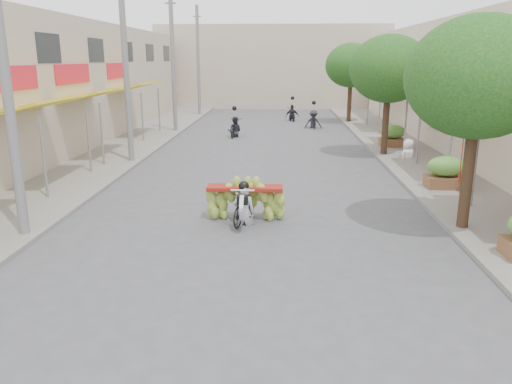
# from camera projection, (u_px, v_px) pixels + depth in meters

# --- Properties ---
(ground) EXTENTS (120.00, 120.00, 0.00)m
(ground) POSITION_uv_depth(u_px,v_px,m) (235.00, 300.00, 9.02)
(ground) COLOR #4F4F54
(ground) RESTS_ON ground
(sidewalk_left) EXTENTS (4.00, 60.00, 0.12)m
(sidewalk_left) POSITION_uv_depth(u_px,v_px,m) (117.00, 149.00, 23.80)
(sidewalk_left) COLOR gray
(sidewalk_left) RESTS_ON ground
(sidewalk_right) EXTENTS (4.00, 60.00, 0.12)m
(sidewalk_right) POSITION_uv_depth(u_px,v_px,m) (414.00, 151.00, 23.14)
(sidewalk_right) COLOR gray
(sidewalk_right) RESTS_ON ground
(far_building) EXTENTS (20.00, 6.00, 7.00)m
(far_building) POSITION_uv_depth(u_px,v_px,m) (272.00, 67.00, 44.77)
(far_building) COLOR #BAA993
(far_building) RESTS_ON ground
(utility_pole_near) EXTENTS (0.60, 0.24, 8.00)m
(utility_pole_near) POSITION_uv_depth(u_px,v_px,m) (4.00, 68.00, 11.12)
(utility_pole_near) COLOR slate
(utility_pole_near) RESTS_ON ground
(utility_pole_mid) EXTENTS (0.60, 0.24, 8.00)m
(utility_pole_mid) POSITION_uv_depth(u_px,v_px,m) (126.00, 64.00, 19.81)
(utility_pole_mid) COLOR slate
(utility_pole_mid) RESTS_ON ground
(utility_pole_far) EXTENTS (0.60, 0.24, 8.00)m
(utility_pole_far) POSITION_uv_depth(u_px,v_px,m) (173.00, 62.00, 28.49)
(utility_pole_far) COLOR slate
(utility_pole_far) RESTS_ON ground
(utility_pole_back) EXTENTS (0.60, 0.24, 8.00)m
(utility_pole_back) POSITION_uv_depth(u_px,v_px,m) (198.00, 61.00, 37.17)
(utility_pole_back) COLOR slate
(utility_pole_back) RESTS_ON ground
(street_tree_near) EXTENTS (3.40, 3.40, 5.25)m
(street_tree_near) POSITION_uv_depth(u_px,v_px,m) (479.00, 78.00, 11.64)
(street_tree_near) COLOR #3A2719
(street_tree_near) RESTS_ON ground
(street_tree_mid) EXTENTS (3.40, 3.40, 5.25)m
(street_tree_mid) POSITION_uv_depth(u_px,v_px,m) (389.00, 69.00, 21.29)
(street_tree_mid) COLOR #3A2719
(street_tree_mid) RESTS_ON ground
(street_tree_far) EXTENTS (3.40, 3.40, 5.25)m
(street_tree_far) POSITION_uv_depth(u_px,v_px,m) (351.00, 65.00, 32.87)
(street_tree_far) COLOR #3A2719
(street_tree_far) RESTS_ON ground
(produce_crate_mid) EXTENTS (1.20, 0.88, 1.16)m
(produce_crate_mid) POSITION_uv_depth(u_px,v_px,m) (446.00, 170.00, 16.26)
(produce_crate_mid) COLOR brown
(produce_crate_mid) RESTS_ON ground
(produce_crate_far) EXTENTS (1.20, 0.88, 1.16)m
(produce_crate_far) POSITION_uv_depth(u_px,v_px,m) (393.00, 134.00, 23.98)
(produce_crate_far) COLOR brown
(produce_crate_far) RESTS_ON ground
(banana_motorbike) EXTENTS (2.20, 1.81, 1.94)m
(banana_motorbike) POSITION_uv_depth(u_px,v_px,m) (244.00, 198.00, 13.17)
(banana_motorbike) COLOR black
(banana_motorbike) RESTS_ON ground
(market_umbrella) EXTENTS (2.36, 2.36, 1.92)m
(market_umbrella) POSITION_uv_depth(u_px,v_px,m) (467.00, 118.00, 14.40)
(market_umbrella) COLOR #B43318
(market_umbrella) RESTS_ON ground
(pedestrian) EXTENTS (0.92, 0.87, 1.62)m
(pedestrian) POSITION_uv_depth(u_px,v_px,m) (409.00, 139.00, 21.12)
(pedestrian) COLOR white
(pedestrian) RESTS_ON ground
(bg_motorbike_a) EXTENTS (0.85, 1.80, 1.95)m
(bg_motorbike_a) POSITION_uv_depth(u_px,v_px,m) (235.00, 124.00, 27.61)
(bg_motorbike_a) COLOR black
(bg_motorbike_a) RESTS_ON ground
(bg_motorbike_b) EXTENTS (1.10, 1.78, 1.95)m
(bg_motorbike_b) POSITION_uv_depth(u_px,v_px,m) (314.00, 115.00, 31.07)
(bg_motorbike_b) COLOR black
(bg_motorbike_b) RESTS_ON ground
(bg_motorbike_c) EXTENTS (1.04, 1.71, 1.95)m
(bg_motorbike_c) POSITION_uv_depth(u_px,v_px,m) (292.00, 110.00, 34.71)
(bg_motorbike_c) COLOR black
(bg_motorbike_c) RESTS_ON ground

